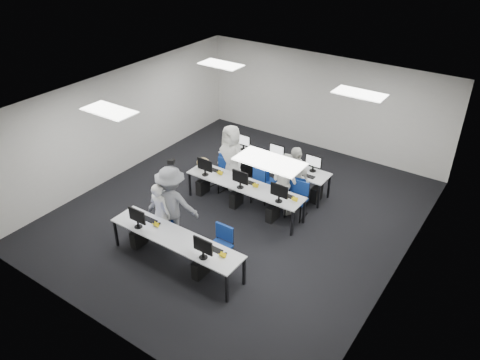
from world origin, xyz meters
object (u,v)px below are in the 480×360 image
Objects in this scene: chair_3 at (260,191)px; student_2 at (231,157)px; student_1 at (285,182)px; chair_0 at (166,229)px; student_0 at (160,213)px; chair_2 at (220,178)px; chair_5 at (228,174)px; desk_front at (175,239)px; student_3 at (295,177)px; chair_7 at (299,196)px; chair_6 at (264,187)px; desk_mid at (244,186)px; photographer at (172,204)px; chair_1 at (220,254)px; chair_4 at (297,206)px.

student_2 reaches higher than chair_3.
chair_0 is at bearing 79.72° from student_1.
chair_2 is at bearing -79.36° from student_0.
desk_front is at bearing -88.81° from chair_5.
chair_3 is 1.05m from student_3.
student_2 reaches higher than chair_7.
student_0 reaches higher than chair_6.
chair_7 is (1.06, 0.93, -0.39)m from desk_mid.
chair_6 is 0.96m from chair_7.
student_2 is (-1.99, -0.19, 0.61)m from chair_7.
desk_front is 3.47× the size of chair_2.
student_3 reaches higher than chair_6.
photographer is (0.14, 0.25, 0.16)m from student_0.
photographer is at bearing -98.40° from chair_5.
chair_6 is 0.53× the size of student_2.
photographer reaches higher than student_3.
chair_5 reaches higher than desk_mid.
chair_3 reaches higher than desk_mid.
chair_1 reaches higher than chair_2.
desk_mid is 1.77× the size of student_2.
student_2 reaches higher than chair_1.
chair_2 is 0.60× the size of student_0.
chair_3 is (0.91, 2.63, 0.00)m from chair_0.
chair_0 is at bearing -73.90° from student_2.
chair_1 reaches higher than chair_3.
chair_7 reaches higher than chair_4.
chair_5 is 0.94× the size of chair_6.
chair_7 is at bearing 46.33° from chair_0.
chair_4 reaches higher than desk_mid.
student_3 is (2.06, 0.42, 0.54)m from chair_2.
chair_0 is at bearing -101.29° from student_3.
chair_0 is 2.88m from student_2.
desk_front is at bearing -60.86° from student_2.
student_0 reaches higher than chair_4.
chair_1 is at bearing -111.05° from chair_7.
chair_2 is 0.70m from student_2.
chair_4 is 0.51× the size of student_2.
chair_6 is at bearing 173.99° from chair_7.
chair_5 is 0.56× the size of student_1.
student_0 is at bearing -127.13° from chair_3.
student_3 is (0.81, 0.13, 0.53)m from chair_6.
chair_1 is 3.45m from chair_5.
chair_7 is (0.29, 3.02, -0.01)m from chair_1.
desk_mid is 1.73× the size of photographer.
chair_7 reaches higher than chair_5.
chair_3 is at bearing 171.29° from chair_4.
chair_6 is 1.04× the size of chair_7.
chair_5 is at bearing -170.05° from chair_6.
chair_3 is at bearing -139.33° from student_3.
chair_0 is 0.50× the size of student_3.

